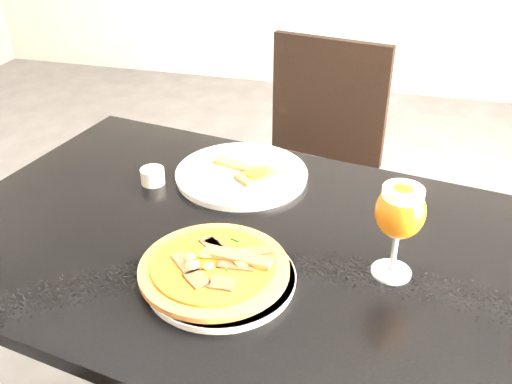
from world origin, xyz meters
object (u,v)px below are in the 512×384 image
(dining_table, at_px, (234,270))
(chair_far, at_px, (312,168))
(pizza, at_px, (215,267))
(beer_glass, at_px, (400,212))

(dining_table, relative_size, chair_far, 1.45)
(chair_far, distance_m, pizza, 0.96)
(pizza, bearing_deg, dining_table, 92.57)
(chair_far, relative_size, beer_glass, 4.92)
(chair_far, bearing_deg, dining_table, -81.51)
(chair_far, bearing_deg, beer_glass, -60.16)
(pizza, relative_size, beer_glass, 1.48)
(dining_table, bearing_deg, chair_far, 96.66)
(chair_far, bearing_deg, pizza, -80.73)
(dining_table, height_order, beer_glass, beer_glass)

